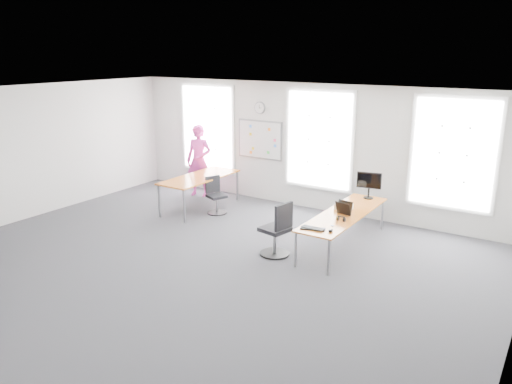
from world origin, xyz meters
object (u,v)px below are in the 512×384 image
Objects in this scene: desk_left at (200,179)px; monitor at (369,183)px; headphones at (341,219)px; keyboard at (313,229)px; chair_right at (277,232)px; desk_right at (344,215)px; chair_left at (216,197)px; person at (199,161)px.

desk_left is 4.04m from monitor.
desk_left is 13.31× the size of headphones.
keyboard is 0.71m from headphones.
monitor reaches higher than chair_right.
chair_left reaches higher than desk_right.
desk_left is at bearing 179.20° from monitor.
person is at bearing 134.89° from keyboard.
chair_right is 1.85× the size of monitor.
chair_right reaches higher than desk_left.
chair_left is at bearing -177.76° from monitor.
chair_left is at bearing -108.20° from chair_right.
chair_left is 3.61m from keyboard.
monitor is at bearing 69.72° from keyboard.
keyboard reaches higher than desk_right.
desk_right is 1.14m from keyboard.
monitor reaches higher than keyboard.
desk_left is 1.14m from person.
chair_right is (3.06, -1.51, -0.27)m from desk_left.
desk_left is at bearing -175.60° from headphones.
person is 4.67m from monitor.
headphones is 1.70m from monitor.
person is 3.31× the size of monitor.
desk_left is at bearing 140.75° from keyboard.
chair_right is at bearing -128.34° from desk_right.
person is 5.15m from keyboard.
headphones is (4.77, -1.76, -0.20)m from person.
person is at bearing 76.64° from chair_left.
desk_left is at bearing -62.79° from person.
desk_left is 3.84× the size of monitor.
chair_right is 0.56× the size of person.
headphones reaches higher than desk_right.
chair_left is (-3.39, 0.34, -0.26)m from desk_right.
chair_right is at bearing -26.25° from desk_left.
person reaches higher than desk_left.
desk_right is 17.28× the size of headphones.
keyboard is at bearing -90.49° from chair_left.
headphones is (4.05, -0.90, 0.00)m from desk_left.
person reaches higher than keyboard.
desk_left is 3.42m from chair_right.
headphones is (0.24, 0.67, 0.03)m from keyboard.
chair_right is 1.20m from headphones.
desk_right is at bearing -28.14° from person.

